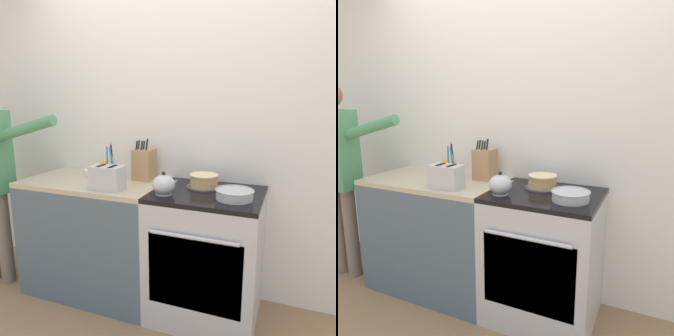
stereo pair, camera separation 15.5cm
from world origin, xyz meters
The scene contains 11 objects.
ground_plane centered at (0.00, 0.00, 0.00)m, with size 16.00×16.00×0.00m, color #93704C.
wall_back centered at (0.00, 0.63, 1.30)m, with size 8.00×0.04×2.60m.
counter_cabinet centered at (-0.63, 0.31, 0.45)m, with size 1.06×0.61×0.91m.
stove_range centered at (0.27, 0.30, 0.45)m, with size 0.73×0.64×0.91m.
layer_cake centered at (0.21, 0.41, 0.95)m, with size 0.24×0.24×0.09m.
tea_kettle centered at (0.01, 0.15, 0.97)m, with size 0.19×0.15×0.15m.
mixing_bowl centered at (0.46, 0.22, 0.94)m, with size 0.24×0.24×0.06m.
knife_block centered at (-0.28, 0.47, 1.03)m, with size 0.14×0.16×0.32m.
utensil_crock centered at (-0.48, 0.30, 0.98)m, with size 0.10×0.10×0.30m.
fruit_bowl centered at (-0.68, 0.45, 0.95)m, with size 0.24×0.24×0.11m.
toaster centered at (-0.39, 0.12, 0.99)m, with size 0.24×0.14×0.17m.
Camera 1 is at (0.78, -1.75, 1.53)m, focal length 35.00 mm.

